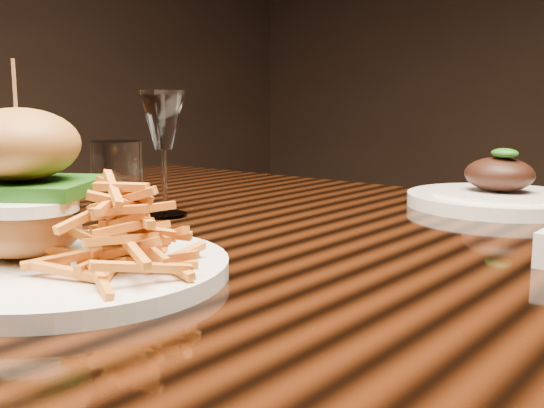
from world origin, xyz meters
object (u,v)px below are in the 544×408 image
Objects in this scene: burger_plate at (64,222)px; wine_glass at (163,125)px; far_dish at (498,195)px; dining_table at (365,321)px.

wine_glass is (-0.16, 0.25, 0.07)m from burger_plate.
far_dish is at bearing 48.35° from wine_glass.
wine_glass reaches higher than dining_table.
burger_plate is at bearing -57.77° from wine_glass.
far_dish is at bearing 55.57° from burger_plate.
wine_glass is at bearing -131.65° from far_dish.
burger_plate is at bearing -119.50° from dining_table.
dining_table is at bearing -91.47° from far_dish.
dining_table is 0.36m from far_dish.
burger_plate is 1.07× the size of far_dish.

